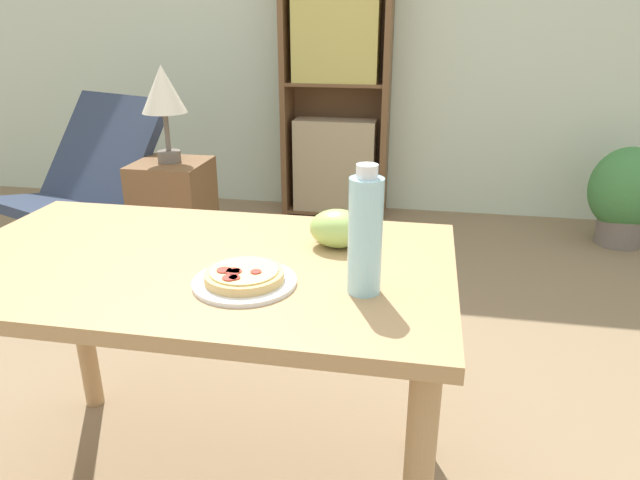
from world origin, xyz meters
TOP-DOWN VIEW (x-y plane):
  - ground_plane at (0.00, 0.00)m, footprint 14.00×14.00m
  - wall_back at (0.00, 2.62)m, footprint 8.00×0.05m
  - dining_table at (-0.02, -0.10)m, footprint 1.23×0.72m
  - pizza_on_plate at (0.14, -0.21)m, footprint 0.23×0.23m
  - grape_bunch at (0.30, 0.04)m, footprint 0.14×0.11m
  - drink_bottle at (0.40, -0.20)m, footprint 0.07×0.07m
  - lounge_chair_near at (-1.24, 1.29)m, footprint 0.89×0.96m
  - bookshelf at (-0.09, 2.45)m, footprint 0.69×0.29m
  - side_table at (-0.70, 1.23)m, footprint 0.34×0.34m
  - table_lamp at (-0.70, 1.23)m, footprint 0.21×0.21m
  - potted_plant_floor at (1.67, 2.16)m, footprint 0.43×0.36m

SIDE VIEW (x-z plane):
  - ground_plane at x=0.00m, z-range 0.00..0.00m
  - lounge_chair_near at x=-1.24m, z-range -0.15..0.73m
  - potted_plant_floor at x=1.67m, z-range 0.01..0.60m
  - side_table at x=-0.70m, z-range 0.00..0.61m
  - dining_table at x=-0.02m, z-range 0.26..0.98m
  - pizza_on_plate at x=0.14m, z-range 0.72..0.75m
  - grape_bunch at x=0.30m, z-range 0.72..0.82m
  - bookshelf at x=-0.09m, z-range -0.07..1.66m
  - drink_bottle at x=0.40m, z-range 0.71..0.99m
  - table_lamp at x=-0.70m, z-range 0.71..1.16m
  - wall_back at x=0.00m, z-range 0.00..2.60m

